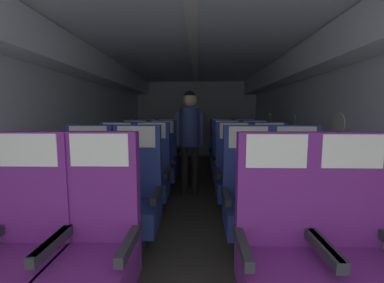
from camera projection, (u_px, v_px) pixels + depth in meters
The scene contains 23 objects.
ground at pixel (194, 197), 3.85m from camera, with size 3.72×7.68×0.02m, color #3D3833.
fuselage_shell at pixel (194, 91), 3.94m from camera, with size 3.60×7.33×2.22m.
seat_a_left_window at pixel (25, 246), 1.49m from camera, with size 0.48×0.49×1.15m.
seat_a_left_aisle at pixel (97, 246), 1.50m from camera, with size 0.48×0.49×1.15m.
seat_a_right_aisle at pixel (355, 251), 1.44m from camera, with size 0.48×0.49×1.15m.
seat_a_right_window at pixel (277, 250), 1.45m from camera, with size 0.48×0.49×1.15m.
seat_b_left_window at pixel (87, 197), 2.35m from camera, with size 0.48×0.49×1.15m.
seat_b_left_aisle at pixel (136, 198), 2.33m from camera, with size 0.48×0.49×1.15m.
seat_b_right_aisle at pixel (297, 200), 2.28m from camera, with size 0.48×0.49×1.15m.
seat_b_right_window at pixel (248, 200), 2.29m from camera, with size 0.48×0.49×1.15m.
seat_c_left_window at pixel (116, 175), 3.19m from camera, with size 0.48×0.49×1.15m.
seat_c_left_aisle at pixel (151, 175), 3.18m from camera, with size 0.48×0.49×1.15m.
seat_c_right_aisle at pixel (270, 176), 3.12m from camera, with size 0.48×0.49×1.15m.
seat_c_right_window at pixel (234, 176), 3.14m from camera, with size 0.48×0.49×1.15m.
seat_d_left_window at pixel (135, 162), 4.04m from camera, with size 0.48×0.49×1.15m.
seat_d_left_aisle at pixel (162, 162), 4.01m from camera, with size 0.48×0.49×1.15m.
seat_d_right_aisle at pixel (255, 163), 3.97m from camera, with size 0.48×0.49×1.15m.
seat_d_right_window at pixel (227, 163), 3.98m from camera, with size 0.48×0.49×1.15m.
seat_e_left_window at pixel (146, 154), 4.87m from camera, with size 0.48×0.49×1.15m.
seat_e_left_aisle at pixel (168, 154), 4.85m from camera, with size 0.48×0.49×1.15m.
seat_e_right_aisle at pixel (246, 154), 4.81m from camera, with size 0.48×0.49×1.15m.
seat_e_right_window at pixel (222, 154), 4.84m from camera, with size 0.48×0.49×1.15m.
flight_attendant at pixel (190, 131), 3.85m from camera, with size 0.43×0.28×1.60m.
Camera 1 is at (0.07, -0.09, 1.27)m, focal length 23.51 mm.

